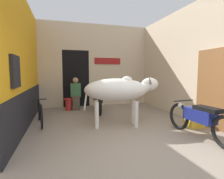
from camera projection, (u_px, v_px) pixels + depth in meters
The scene contains 11 objects.
ground_plane at pixel (146, 152), 3.25m from camera, with size 30.00×30.00×0.00m, color gray.
wall_left_shopfront at pixel (22, 63), 4.68m from camera, with size 0.25×4.82×3.57m.
wall_back_with_doorway at pixel (87, 71), 7.86m from camera, with size 4.76×0.93×3.57m.
wall_right_with_door at pixel (179, 64), 6.02m from camera, with size 0.22×4.82×3.57m.
cow at pixel (119, 90), 4.76m from camera, with size 2.10×0.93×1.42m.
motorcycle_near at pixel (199, 118), 3.92m from camera, with size 0.58×2.01×0.79m.
motorcycle_far at pixel (98, 100), 6.61m from camera, with size 0.58×1.98×0.78m.
bicycle at pixel (40, 112), 5.01m from camera, with size 0.45×1.65×0.67m.
shopkeeper_seated at pixel (76, 93), 6.90m from camera, with size 0.39×0.34×1.28m.
plastic_stool at pixel (69, 104), 6.85m from camera, with size 0.38×0.38×0.46m.
crate at pixel (194, 122), 4.72m from camera, with size 0.44×0.32×0.28m.
Camera 1 is at (-1.48, -2.82, 1.48)m, focal length 28.00 mm.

